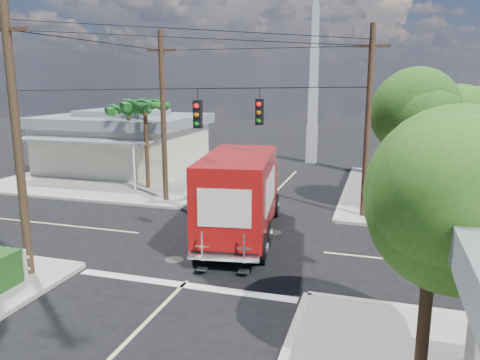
% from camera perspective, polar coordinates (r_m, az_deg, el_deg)
% --- Properties ---
extents(ground, '(120.00, 120.00, 0.00)m').
position_cam_1_polar(ground, '(19.34, -1.75, -7.58)').
color(ground, black).
rests_on(ground, ground).
extents(sidewalk_ne, '(14.12, 14.12, 0.14)m').
position_cam_1_polar(sidewalk_ne, '(29.27, 26.39, -1.91)').
color(sidewalk_ne, gray).
rests_on(sidewalk_ne, ground).
extents(sidewalk_nw, '(14.12, 14.12, 0.14)m').
position_cam_1_polar(sidewalk_nw, '(33.37, -13.53, 0.60)').
color(sidewalk_nw, gray).
rests_on(sidewalk_nw, ground).
extents(road_markings, '(32.00, 32.00, 0.01)m').
position_cam_1_polar(road_markings, '(18.04, -3.27, -9.05)').
color(road_markings, beige).
rests_on(road_markings, ground).
extents(building_nw, '(10.80, 10.20, 4.30)m').
position_cam_1_polar(building_nw, '(34.94, -13.98, 4.66)').
color(building_nw, beige).
rests_on(building_nw, sidewalk_nw).
extents(radio_tower, '(0.80, 0.80, 17.00)m').
position_cam_1_polar(radio_tower, '(37.64, 8.94, 10.60)').
color(radio_tower, silver).
rests_on(radio_tower, ground).
extents(tree_ne_front, '(4.21, 4.14, 6.66)m').
position_cam_1_polar(tree_ne_front, '(24.10, 20.28, 7.19)').
color(tree_ne_front, '#422D1C').
rests_on(tree_ne_front, sidewalk_ne).
extents(tree_ne_back, '(3.77, 3.66, 5.82)m').
position_cam_1_polar(tree_ne_back, '(26.59, 25.57, 5.89)').
color(tree_ne_back, '#422D1C').
rests_on(tree_ne_back, sidewalk_ne).
extents(tree_se, '(3.67, 3.54, 5.62)m').
position_cam_1_polar(tree_se, '(10.36, 22.73, -2.59)').
color(tree_se, '#422D1C').
rests_on(tree_se, sidewalk_se).
extents(palm_nw_front, '(3.01, 3.08, 5.59)m').
position_cam_1_polar(palm_nw_front, '(28.17, -11.53, 8.85)').
color(palm_nw_front, '#422D1C').
rests_on(palm_nw_front, sidewalk_nw).
extents(palm_nw_back, '(3.01, 3.08, 5.19)m').
position_cam_1_polar(palm_nw_back, '(30.48, -13.49, 8.28)').
color(palm_nw_back, '#422D1C').
rests_on(palm_nw_back, sidewalk_nw).
extents(utility_poles, '(12.00, 10.68, 9.00)m').
position_cam_1_polar(utility_poles, '(20.36, -4.63, 6.88)').
color(utility_poles, '#473321').
rests_on(utility_poles, ground).
extents(vending_boxes, '(1.90, 0.50, 1.10)m').
position_cam_1_polar(vending_boxes, '(24.16, 17.97, -2.46)').
color(vending_boxes, '#AC271B').
rests_on(vending_boxes, sidewalk_ne).
extents(delivery_truck, '(3.71, 8.61, 3.61)m').
position_cam_1_polar(delivery_truck, '(19.50, 0.09, -1.78)').
color(delivery_truck, black).
rests_on(delivery_truck, ground).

